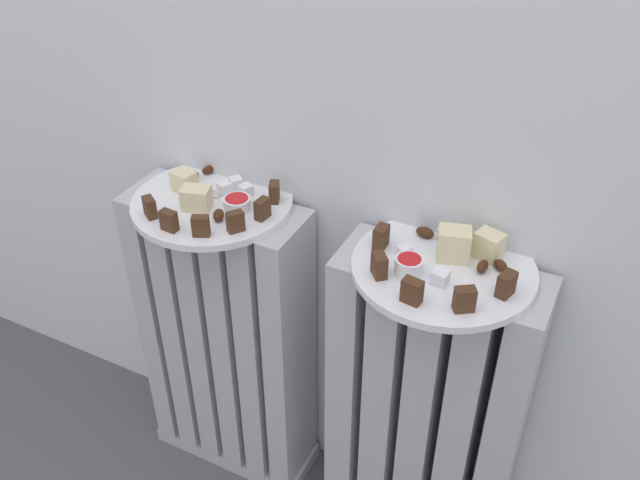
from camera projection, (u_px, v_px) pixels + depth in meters
radiator_left at (227, 343)px, 1.36m from camera, size 0.34×0.13×0.64m
radiator_right at (424, 416)px, 1.21m from camera, size 0.34×0.13×0.64m
plate_left at (212, 202)px, 1.17m from camera, size 0.27×0.27×0.01m
plate_right at (443, 268)px, 1.02m from camera, size 0.27×0.27×0.01m
dark_cake_slice_left_0 at (150, 207)px, 1.11m from camera, size 0.03×0.03×0.03m
dark_cake_slice_left_1 at (169, 221)px, 1.08m from camera, size 0.03×0.02×0.03m
dark_cake_slice_left_2 at (201, 226)px, 1.07m from camera, size 0.03×0.03×0.03m
dark_cake_slice_left_3 at (235, 222)px, 1.08m from camera, size 0.03×0.03×0.03m
dark_cake_slice_left_4 at (262, 209)px, 1.11m from camera, size 0.02×0.03×0.03m
dark_cake_slice_left_5 at (274, 192)px, 1.15m from camera, size 0.03×0.03×0.03m
marble_cake_slice_left_0 at (184, 181)px, 1.18m from camera, size 0.04×0.04×0.04m
marble_cake_slice_left_1 at (196, 198)px, 1.13m from camera, size 0.05×0.05×0.04m
turkish_delight_left_0 at (246, 190)px, 1.17m from camera, size 0.03×0.03×0.02m
turkish_delight_left_1 at (225, 188)px, 1.18m from camera, size 0.03×0.03×0.02m
turkish_delight_left_2 at (236, 183)px, 1.19m from camera, size 0.03×0.03×0.02m
medjool_date_left_0 at (219, 215)px, 1.11m from camera, size 0.03×0.03×0.02m
medjool_date_left_1 at (191, 174)px, 1.22m from camera, size 0.03×0.03×0.02m
medjool_date_left_2 at (208, 170)px, 1.23m from camera, size 0.02×0.03×0.02m
jam_bowl_left at (237, 202)px, 1.14m from camera, size 0.05×0.05×0.02m
dark_cake_slice_right_0 at (381, 237)px, 1.04m from camera, size 0.02×0.03×0.04m
dark_cake_slice_right_1 at (379, 265)px, 0.99m from camera, size 0.03×0.03×0.04m
dark_cake_slice_right_2 at (412, 291)px, 0.94m from camera, size 0.03×0.02×0.04m
dark_cake_slice_right_3 at (464, 299)px, 0.93m from camera, size 0.03×0.03×0.04m
dark_cake_slice_right_4 at (506, 284)px, 0.95m from camera, size 0.02×0.03×0.04m
marble_cake_slice_right_0 at (454, 244)px, 1.02m from camera, size 0.06×0.05×0.05m
marble_cake_slice_right_1 at (489, 245)px, 1.02m from camera, size 0.05×0.04×0.04m
turkish_delight_right_0 at (404, 252)px, 1.03m from camera, size 0.03×0.03×0.02m
turkish_delight_right_1 at (446, 235)px, 1.06m from camera, size 0.03×0.03×0.02m
turkish_delight_right_2 at (440, 278)px, 0.98m from camera, size 0.02×0.02×0.02m
medjool_date_right_0 at (425, 232)px, 1.07m from camera, size 0.03×0.02×0.02m
medjool_date_right_1 at (482, 266)px, 1.00m from camera, size 0.02×0.03×0.02m
medjool_date_right_2 at (500, 265)px, 1.00m from camera, size 0.03×0.03×0.02m
jam_bowl_right at (409, 265)px, 0.99m from camera, size 0.04×0.04×0.03m
fork at (210, 203)px, 1.16m from camera, size 0.04×0.09×0.00m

